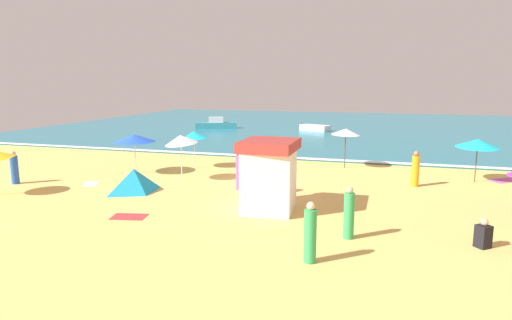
{
  "coord_description": "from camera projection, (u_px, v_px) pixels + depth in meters",
  "views": [
    {
      "loc": [
        6.12,
        -21.37,
        4.98
      ],
      "look_at": [
        -0.7,
        1.08,
        0.8
      ],
      "focal_mm": 31.06,
      "sensor_mm": 36.0,
      "label": 1
    }
  ],
  "objects": [
    {
      "name": "beach_umbrella_5",
      "position": [
        478.0,
        143.0,
        21.91
      ],
      "size": [
        2.32,
        2.34,
        2.21
      ],
      "color": "#4C3823",
      "rests_on": "ground_plane"
    },
    {
      "name": "beachgoer_5",
      "position": [
        310.0,
        234.0,
        12.22
      ],
      "size": [
        0.47,
        0.47,
        1.74
      ],
      "color": "green",
      "rests_on": "ground_plane"
    },
    {
      "name": "small_boat_0",
      "position": [
        216.0,
        124.0,
        46.62
      ],
      "size": [
        4.42,
        2.57,
        1.19
      ],
      "color": "teal",
      "rests_on": "ocean_water"
    },
    {
      "name": "beach_umbrella_4",
      "position": [
        346.0,
        132.0,
        25.4
      ],
      "size": [
        1.88,
        1.87,
        2.33
      ],
      "color": "#4C3823",
      "rests_on": "ground_plane"
    },
    {
      "name": "ground_plane",
      "position": [
        263.0,
        180.0,
        22.75
      ],
      "size": [
        60.0,
        60.0,
        0.0
      ],
      "primitive_type": "plane",
      "color": "#EDBC60"
    },
    {
      "name": "beachgoer_2",
      "position": [
        349.0,
        214.0,
        14.1
      ],
      "size": [
        0.47,
        0.47,
        1.7
      ],
      "color": "green",
      "rests_on": "ground_plane"
    },
    {
      "name": "beach_towel_1",
      "position": [
        91.0,
        184.0,
        21.74
      ],
      "size": [
        1.12,
        1.32,
        0.01
      ],
      "color": "white",
      "rests_on": "ground_plane"
    },
    {
      "name": "beachgoer_6",
      "position": [
        239.0,
        171.0,
        20.49
      ],
      "size": [
        0.38,
        0.38,
        1.84
      ],
      "color": "#D84CA5",
      "rests_on": "ground_plane"
    },
    {
      "name": "beach_umbrella_7",
      "position": [
        134.0,
        138.0,
        23.89
      ],
      "size": [
        2.36,
        2.37,
        2.17
      ],
      "color": "silver",
      "rests_on": "ground_plane"
    },
    {
      "name": "beachgoer_7",
      "position": [
        415.0,
        170.0,
        21.15
      ],
      "size": [
        0.49,
        0.49,
        1.72
      ],
      "color": "orange",
      "rests_on": "ground_plane"
    },
    {
      "name": "beachgoer_4",
      "position": [
        483.0,
        235.0,
        13.38
      ],
      "size": [
        0.53,
        0.53,
        0.92
      ],
      "color": "black",
      "rests_on": "ground_plane"
    },
    {
      "name": "beach_towel_0",
      "position": [
        129.0,
        217.0,
        16.48
      ],
      "size": [
        1.42,
        1.06,
        0.01
      ],
      "color": "red",
      "rests_on": "ground_plane"
    },
    {
      "name": "small_boat_1",
      "position": [
        315.0,
        128.0,
        44.32
      ],
      "size": [
        3.17,
        2.29,
        0.57
      ],
      "color": "white",
      "rests_on": "ocean_water"
    },
    {
      "name": "beachgoer_8",
      "position": [
        281.0,
        183.0,
        20.13
      ],
      "size": [
        0.5,
        0.5,
        0.94
      ],
      "color": "#D84CA5",
      "rests_on": "ground_plane"
    },
    {
      "name": "lifeguard_cabana",
      "position": [
        269.0,
        175.0,
        17.13
      ],
      "size": [
        2.07,
        2.36,
        2.76
      ],
      "color": "white",
      "rests_on": "ground_plane"
    },
    {
      "name": "beach_tent",
      "position": [
        134.0,
        181.0,
        20.06
      ],
      "size": [
        2.21,
        2.41,
        1.08
      ],
      "color": "#1999D8",
      "rests_on": "ground_plane"
    },
    {
      "name": "wave_breaker_foam",
      "position": [
        290.0,
        158.0,
        28.67
      ],
      "size": [
        57.0,
        0.7,
        0.01
      ],
      "primitive_type": "cube",
      "color": "white",
      "rests_on": "ocean_water"
    },
    {
      "name": "beach_towel_2",
      "position": [
        505.0,
        180.0,
        22.54
      ],
      "size": [
        1.87,
        1.72,
        0.01
      ],
      "color": "#D84CA5",
      "rests_on": "ground_plane"
    },
    {
      "name": "beach_umbrella_2",
      "position": [
        181.0,
        140.0,
        22.13
      ],
      "size": [
        2.37,
        2.37,
        2.43
      ],
      "color": "silver",
      "rests_on": "ground_plane"
    },
    {
      "name": "beachgoer_3",
      "position": [
        14.0,
        169.0,
        21.71
      ],
      "size": [
        0.5,
        0.5,
        1.63
      ],
      "color": "blue",
      "rests_on": "ground_plane"
    },
    {
      "name": "ocean_water",
      "position": [
        333.0,
        126.0,
        49.12
      ],
      "size": [
        60.0,
        44.0,
        0.1
      ],
      "primitive_type": "cube",
      "color": "teal",
      "rests_on": "ground_plane"
    },
    {
      "name": "beach_umbrella_3",
      "position": [
        194.0,
        135.0,
        25.52
      ],
      "size": [
        2.17,
        2.14,
        2.23
      ],
      "color": "silver",
      "rests_on": "ground_plane"
    }
  ]
}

